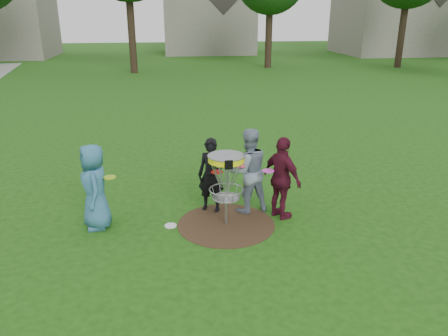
{
  "coord_description": "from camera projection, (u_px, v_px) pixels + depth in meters",
  "views": [
    {
      "loc": [
        -0.97,
        -7.16,
        3.72
      ],
      "look_at": [
        0.0,
        0.3,
        1.0
      ],
      "focal_mm": 35.0,
      "sensor_mm": 36.0,
      "label": 1
    }
  ],
  "objects": [
    {
      "name": "ground",
      "position": [
        226.0,
        224.0,
        8.06
      ],
      "size": [
        100.0,
        100.0,
        0.0
      ],
      "primitive_type": "plane",
      "color": "#19470F",
      "rests_on": "ground"
    },
    {
      "name": "dirt_patch",
      "position": [
        226.0,
        224.0,
        8.06
      ],
      "size": [
        1.8,
        1.8,
        0.01
      ],
      "primitive_type": "cylinder",
      "color": "#47331E",
      "rests_on": "ground"
    },
    {
      "name": "player_blue",
      "position": [
        95.0,
        187.0,
        7.72
      ],
      "size": [
        0.65,
        0.85,
        1.56
      ],
      "primitive_type": "imported",
      "rotation": [
        0.0,
        0.0,
        -1.36
      ],
      "color": "teal",
      "rests_on": "ground"
    },
    {
      "name": "player_black",
      "position": [
        211.0,
        175.0,
        8.4
      ],
      "size": [
        0.63,
        0.55,
        1.46
      ],
      "primitive_type": "imported",
      "rotation": [
        0.0,
        0.0,
        -0.45
      ],
      "color": "black",
      "rests_on": "ground"
    },
    {
      "name": "player_grey",
      "position": [
        248.0,
        171.0,
        8.35
      ],
      "size": [
        0.93,
        0.79,
        1.67
      ],
      "primitive_type": "imported",
      "rotation": [
        0.0,
        0.0,
        3.37
      ],
      "color": "#7E8DA2",
      "rests_on": "ground"
    },
    {
      "name": "player_maroon",
      "position": [
        282.0,
        178.0,
        8.08
      ],
      "size": [
        0.79,
        1.0,
        1.58
      ],
      "primitive_type": "imported",
      "rotation": [
        0.0,
        0.0,
        2.08
      ],
      "color": "#521225",
      "rests_on": "ground"
    },
    {
      "name": "disc_on_grass",
      "position": [
        171.0,
        226.0,
        7.99
      ],
      "size": [
        0.22,
        0.22,
        0.02
      ],
      "primitive_type": "cylinder",
      "color": "white",
      "rests_on": "ground"
    },
    {
      "name": "disc_golf_basket",
      "position": [
        226.0,
        173.0,
        7.71
      ],
      "size": [
        0.66,
        0.67,
        1.38
      ],
      "color": "#9EA0A5",
      "rests_on": "ground"
    },
    {
      "name": "held_discs",
      "position": [
        210.0,
        171.0,
        7.94
      ],
      "size": [
        3.05,
        0.48,
        0.14
      ],
      "color": "#9FCE16",
      "rests_on": "ground"
    },
    {
      "name": "house_row",
      "position": [
        230.0,
        5.0,
        38.07
      ],
      "size": [
        44.5,
        10.65,
        11.62
      ],
      "color": "gray",
      "rests_on": "ground"
    }
  ]
}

